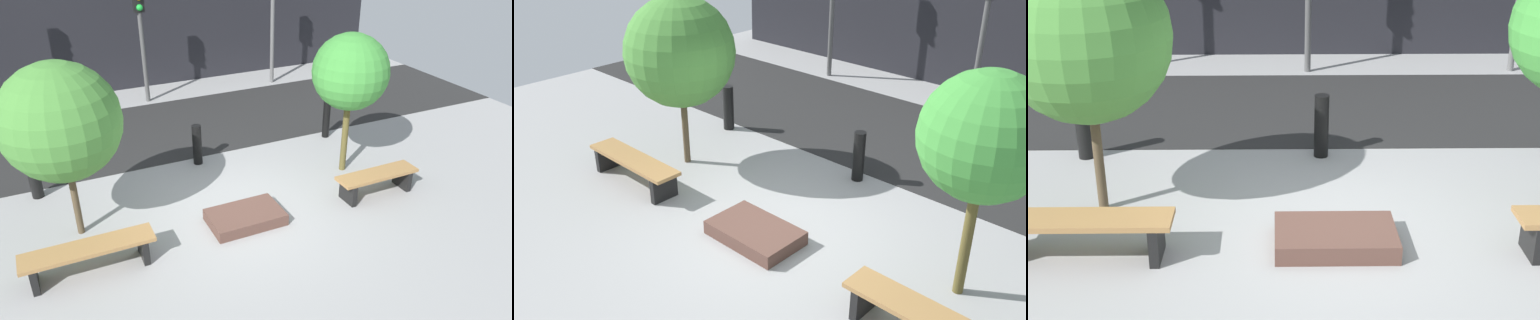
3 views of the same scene
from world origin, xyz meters
The scene contains 7 objects.
ground_plane centered at (0.00, 0.00, 0.00)m, with size 18.00×18.00×0.00m, color #959595.
road_strip centered at (0.00, 4.25, 0.01)m, with size 18.00×3.69×0.01m, color #252525.
bench_left centered at (-2.67, -0.53, 0.34)m, with size 1.97×0.47×0.47m.
planter_bed centered at (0.00, -0.33, 0.10)m, with size 1.29×0.83×0.21m, color brown.
tree_behind_left_bench centered at (-2.67, 0.59, 2.05)m, with size 1.88×1.88×2.99m.
bollard_far_left centered at (-3.24, 2.16, 0.46)m, with size 0.22×0.22×0.92m, color black.
bollard_left centered at (0.00, 2.16, 0.44)m, with size 0.20×0.20×0.88m, color black.
Camera 3 is at (-0.64, -6.97, 3.84)m, focal length 50.00 mm.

